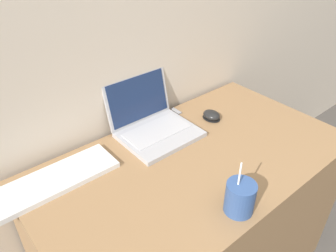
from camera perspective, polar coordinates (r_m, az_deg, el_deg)
The scene contains 7 objects.
wall_back at distance 1.34m, azimuth -6.61°, elevation 19.58°, with size 7.00×0.04×2.50m.
desk at distance 1.55m, azimuth 4.07°, elevation -16.51°, with size 1.26×0.70×0.76m.
laptop at distance 1.41m, azimuth -2.75°, elevation 0.66°, with size 0.31×0.31×0.23m.
drink_cup at distance 1.07m, azimuth 12.43°, elevation -12.01°, with size 0.10×0.10×0.18m.
computer_mouse at distance 1.52m, azimuth 7.59°, elevation 1.84°, with size 0.07×0.09×0.04m.
external_keyboard at distance 1.24m, azimuth -19.02°, elevation -8.84°, with size 0.44×0.15×0.02m.
usb_stick at distance 1.57m, azimuth 1.41°, elevation 2.61°, with size 0.02×0.06×0.01m.
Camera 1 is at (-0.72, -0.34, 1.57)m, focal length 35.00 mm.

